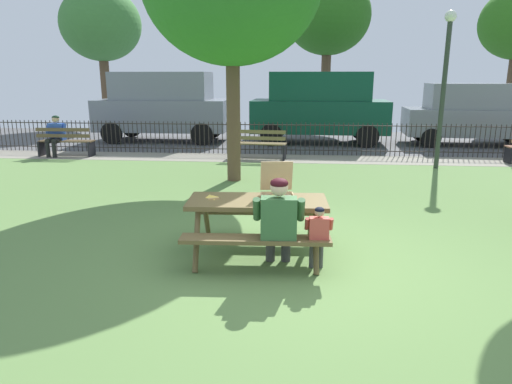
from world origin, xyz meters
The scene contains 18 objects.
ground centered at (0.00, 2.18, -0.01)m, with size 28.00×12.35×0.02m, color #628746.
cobblestone_walkway centered at (0.00, 7.65, 0.00)m, with size 28.00×1.40×0.01m, color gray.
street_asphalt centered at (0.00, 11.43, -0.01)m, with size 28.00×6.16×0.01m, color #515154.
picnic_table_foreground centered at (-0.74, 0.28, 0.60)m, with size 1.87×1.56×0.79m.
pizza_box_open centered at (-0.48, 0.36, 0.86)m, with size 0.49×0.55×0.47m.
pizza_slice_on_table centered at (-1.34, 0.32, 0.78)m, with size 0.21×0.26×0.02m.
adult_at_table centered at (-0.44, -0.21, 0.66)m, with size 0.62×0.60×1.19m.
child_at_table centered at (0.03, -0.22, 0.51)m, with size 0.34×0.33×0.85m.
iron_fence_streetside centered at (0.00, 8.35, 0.50)m, with size 20.05×0.03×0.98m.
park_bench_left centered at (-7.10, 7.51, 0.42)m, with size 1.61×0.51×0.85m.
park_bench_center centered at (-1.36, 7.51, 0.42)m, with size 1.63×0.58×0.85m.
person_on_park_bench centered at (-7.40, 7.53, 0.66)m, with size 0.62×0.60×1.19m.
lamp_post_walkway centered at (3.36, 6.61, 2.37)m, with size 0.28×0.28×3.86m.
parked_car_far_left centered at (-5.10, 10.95, 1.31)m, with size 4.70×2.07×2.46m.
parked_car_left centered at (0.51, 10.95, 1.31)m, with size 4.76×2.20×2.46m.
parked_car_center centered at (5.80, 10.95, 1.10)m, with size 4.70×2.16×2.08m.
far_tree_left centered at (-9.26, 15.84, 4.56)m, with size 3.62×3.62×6.23m.
far_tree_midleft centered at (0.96, 15.84, 4.82)m, with size 3.69×3.69×6.52m.
Camera 1 is at (-0.24, -5.42, 2.33)m, focal length 32.06 mm.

